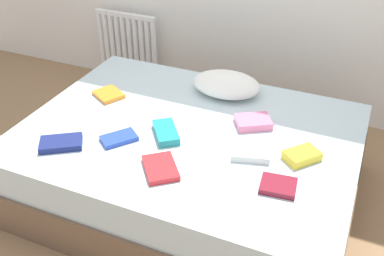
% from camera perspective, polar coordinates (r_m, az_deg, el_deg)
% --- Properties ---
extents(ground_plane, '(8.00, 8.00, 0.00)m').
position_cam_1_polar(ground_plane, '(2.96, -0.39, -8.25)').
color(ground_plane, '#93704C').
extents(bed, '(2.00, 1.50, 0.50)m').
position_cam_1_polar(bed, '(2.81, -0.41, -4.49)').
color(bed, brown).
rests_on(bed, ground).
extents(radiator, '(0.59, 0.04, 0.54)m').
position_cam_1_polar(radiator, '(4.12, -8.33, 10.79)').
color(radiator, white).
rests_on(radiator, ground).
extents(pillow, '(0.46, 0.34, 0.14)m').
position_cam_1_polar(pillow, '(3.01, 4.42, 5.60)').
color(pillow, white).
rests_on(pillow, bed).
extents(textbook_teal, '(0.24, 0.26, 0.05)m').
position_cam_1_polar(textbook_teal, '(2.60, -3.36, -0.56)').
color(textbook_teal, teal).
rests_on(textbook_teal, bed).
extents(textbook_red, '(0.27, 0.28, 0.03)m').
position_cam_1_polar(textbook_red, '(2.34, -4.06, -5.12)').
color(textbook_red, red).
rests_on(textbook_red, bed).
extents(textbook_pink, '(0.26, 0.24, 0.05)m').
position_cam_1_polar(textbook_pink, '(2.71, 7.83, 0.77)').
color(textbook_pink, pink).
rests_on(textbook_pink, bed).
extents(textbook_yellow, '(0.21, 0.22, 0.05)m').
position_cam_1_polar(textbook_yellow, '(2.48, 13.88, -3.45)').
color(textbook_yellow, yellow).
rests_on(textbook_yellow, bed).
extents(textbook_navy, '(0.27, 0.25, 0.04)m').
position_cam_1_polar(textbook_navy, '(2.62, -16.40, -1.87)').
color(textbook_navy, navy).
rests_on(textbook_navy, bed).
extents(textbook_blue, '(0.22, 0.23, 0.03)m').
position_cam_1_polar(textbook_blue, '(2.59, -9.32, -1.30)').
color(textbook_blue, '#2847B7').
rests_on(textbook_blue, bed).
extents(textbook_orange, '(0.24, 0.23, 0.03)m').
position_cam_1_polar(textbook_orange, '(3.05, -10.62, 4.24)').
color(textbook_orange, orange).
rests_on(textbook_orange, bed).
extents(textbook_maroon, '(0.19, 0.17, 0.03)m').
position_cam_1_polar(textbook_maroon, '(2.27, 10.97, -7.27)').
color(textbook_maroon, maroon).
rests_on(textbook_maroon, bed).
extents(textbook_white, '(0.24, 0.22, 0.04)m').
position_cam_1_polar(textbook_white, '(2.47, 7.56, -2.97)').
color(textbook_white, white).
rests_on(textbook_white, bed).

